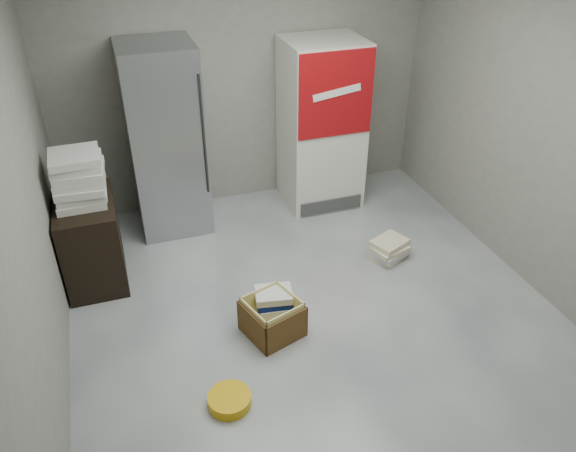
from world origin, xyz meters
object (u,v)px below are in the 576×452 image
(steel_fridge, at_px, (166,140))
(coke_cooler, at_px, (322,125))
(wood_shelf, at_px, (91,241))
(phonebook_stack_main, at_px, (274,305))
(cardboard_box, at_px, (272,319))

(steel_fridge, height_order, coke_cooler, steel_fridge)
(steel_fridge, distance_m, coke_cooler, 1.65)
(steel_fridge, relative_size, wood_shelf, 2.37)
(coke_cooler, bearing_deg, phonebook_stack_main, -121.43)
(phonebook_stack_main, bearing_deg, cardboard_box, -107.54)
(coke_cooler, bearing_deg, steel_fridge, 179.82)
(phonebook_stack_main, bearing_deg, steel_fridge, 112.76)
(steel_fridge, height_order, cardboard_box, steel_fridge)
(coke_cooler, xyz_separation_m, cardboard_box, (-1.17, -1.95, -0.77))
(wood_shelf, height_order, cardboard_box, wood_shelf)
(wood_shelf, relative_size, cardboard_box, 1.55)
(coke_cooler, relative_size, cardboard_box, 3.48)
(coke_cooler, height_order, phonebook_stack_main, coke_cooler)
(steel_fridge, bearing_deg, wood_shelf, -138.69)
(phonebook_stack_main, relative_size, cardboard_box, 0.68)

